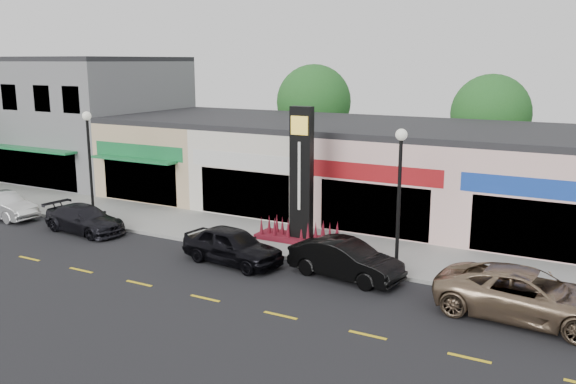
{
  "coord_description": "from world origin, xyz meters",
  "views": [
    {
      "loc": [
        15.05,
        -19.0,
        8.06
      ],
      "look_at": [
        2.44,
        4.0,
        2.39
      ],
      "focal_mm": 38.0,
      "sensor_mm": 36.0,
      "label": 1
    }
  ],
  "objects_px": {
    "car_dark_sedan": "(85,219)",
    "car_black_sedan": "(232,246)",
    "car_white_van": "(3,206)",
    "pylon_sign": "(301,195)",
    "car_gold_suv": "(528,295)",
    "car_black_conv": "(346,260)",
    "lamp_west_near": "(89,155)",
    "lamp_east_near": "(399,186)"
  },
  "relations": [
    {
      "from": "pylon_sign",
      "to": "car_gold_suv",
      "type": "distance_m",
      "value": 10.72
    },
    {
      "from": "lamp_west_near",
      "to": "pylon_sign",
      "type": "relative_size",
      "value": 0.91
    },
    {
      "from": "car_dark_sedan",
      "to": "car_black_sedan",
      "type": "distance_m",
      "value": 8.76
    },
    {
      "from": "pylon_sign",
      "to": "lamp_west_near",
      "type": "bearing_deg",
      "value": -171.23
    },
    {
      "from": "lamp_west_near",
      "to": "lamp_east_near",
      "type": "distance_m",
      "value": 16.0
    },
    {
      "from": "lamp_east_near",
      "to": "car_white_van",
      "type": "xyz_separation_m",
      "value": [
        -20.75,
        -1.62,
        -2.8
      ]
    },
    {
      "from": "car_black_conv",
      "to": "lamp_west_near",
      "type": "bearing_deg",
      "value": 93.45
    },
    {
      "from": "lamp_west_near",
      "to": "car_white_van",
      "type": "distance_m",
      "value": 5.74
    },
    {
      "from": "car_white_van",
      "to": "car_black_sedan",
      "type": "xyz_separation_m",
      "value": [
        14.49,
        -0.29,
        0.07
      ]
    },
    {
      "from": "car_white_van",
      "to": "lamp_west_near",
      "type": "bearing_deg",
      "value": -68.65
    },
    {
      "from": "car_white_van",
      "to": "pylon_sign",
      "type": "bearing_deg",
      "value": -75.62
    },
    {
      "from": "lamp_east_near",
      "to": "car_dark_sedan",
      "type": "xyz_separation_m",
      "value": [
        -15.01,
        -1.51,
        -2.83
      ]
    },
    {
      "from": "car_dark_sedan",
      "to": "car_black_sedan",
      "type": "bearing_deg",
      "value": -87.43
    },
    {
      "from": "car_white_van",
      "to": "car_gold_suv",
      "type": "xyz_separation_m",
      "value": [
        25.73,
        -0.3,
        0.11
      ]
    },
    {
      "from": "lamp_west_near",
      "to": "car_black_sedan",
      "type": "xyz_separation_m",
      "value": [
        9.74,
        -1.92,
        -2.73
      ]
    },
    {
      "from": "lamp_east_near",
      "to": "car_black_conv",
      "type": "height_order",
      "value": "lamp_east_near"
    },
    {
      "from": "car_black_conv",
      "to": "car_white_van",
      "type": "bearing_deg",
      "value": 99.55
    },
    {
      "from": "car_dark_sedan",
      "to": "car_gold_suv",
      "type": "xyz_separation_m",
      "value": [
        19.99,
        -0.42,
        0.14
      ]
    },
    {
      "from": "car_black_conv",
      "to": "car_gold_suv",
      "type": "distance_m",
      "value": 6.57
    },
    {
      "from": "pylon_sign",
      "to": "car_white_van",
      "type": "bearing_deg",
      "value": -168.09
    },
    {
      "from": "car_white_van",
      "to": "car_dark_sedan",
      "type": "xyz_separation_m",
      "value": [
        5.74,
        0.12,
        -0.03
      ]
    },
    {
      "from": "car_dark_sedan",
      "to": "car_black_sedan",
      "type": "xyz_separation_m",
      "value": [
        8.75,
        -0.41,
        0.1
      ]
    },
    {
      "from": "lamp_east_near",
      "to": "car_white_van",
      "type": "bearing_deg",
      "value": -175.52
    },
    {
      "from": "lamp_west_near",
      "to": "lamp_east_near",
      "type": "height_order",
      "value": "same"
    },
    {
      "from": "lamp_west_near",
      "to": "car_white_van",
      "type": "height_order",
      "value": "lamp_west_near"
    },
    {
      "from": "car_black_conv",
      "to": "pylon_sign",
      "type": "bearing_deg",
      "value": 57.58
    },
    {
      "from": "pylon_sign",
      "to": "car_gold_suv",
      "type": "xyz_separation_m",
      "value": [
        9.98,
        -3.63,
        -1.48
      ]
    },
    {
      "from": "car_black_sedan",
      "to": "car_gold_suv",
      "type": "bearing_deg",
      "value": -82.71
    },
    {
      "from": "lamp_west_near",
      "to": "car_dark_sedan",
      "type": "xyz_separation_m",
      "value": [
        0.99,
        -1.51,
        -2.83
      ]
    },
    {
      "from": "pylon_sign",
      "to": "car_dark_sedan",
      "type": "distance_m",
      "value": 10.63
    },
    {
      "from": "car_gold_suv",
      "to": "lamp_west_near",
      "type": "bearing_deg",
      "value": 88.39
    },
    {
      "from": "car_dark_sedan",
      "to": "car_gold_suv",
      "type": "height_order",
      "value": "car_gold_suv"
    },
    {
      "from": "car_black_conv",
      "to": "lamp_east_near",
      "type": "bearing_deg",
      "value": -41.5
    },
    {
      "from": "car_black_sedan",
      "to": "lamp_east_near",
      "type": "bearing_deg",
      "value": -65.62
    },
    {
      "from": "pylon_sign",
      "to": "car_black_conv",
      "type": "relative_size",
      "value": 1.36
    },
    {
      "from": "car_black_sedan",
      "to": "car_black_conv",
      "type": "bearing_deg",
      "value": -75.18
    },
    {
      "from": "pylon_sign",
      "to": "car_black_conv",
      "type": "height_order",
      "value": "pylon_sign"
    },
    {
      "from": "lamp_west_near",
      "to": "car_white_van",
      "type": "xyz_separation_m",
      "value": [
        -4.75,
        -1.62,
        -2.8
      ]
    },
    {
      "from": "pylon_sign",
      "to": "car_black_conv",
      "type": "xyz_separation_m",
      "value": [
        3.45,
        -3.0,
        -1.55
      ]
    },
    {
      "from": "lamp_east_near",
      "to": "car_black_conv",
      "type": "relative_size",
      "value": 1.24
    },
    {
      "from": "car_dark_sedan",
      "to": "lamp_east_near",
      "type": "bearing_deg",
      "value": -79.02
    },
    {
      "from": "lamp_east_near",
      "to": "pylon_sign",
      "type": "bearing_deg",
      "value": 161.25
    }
  ]
}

